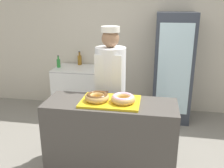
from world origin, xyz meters
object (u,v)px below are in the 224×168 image
donut_light_glaze (123,98)px  bottle_amber (80,60)px  serving_tray (110,101)px  brownie_back_right (122,94)px  baker_person (110,88)px  donut_chocolate_glaze (97,97)px  chest_freezer (79,89)px  brownie_back_left (104,93)px  bottle_green (59,63)px  beverage_fridge (173,68)px

donut_light_glaze → bottle_amber: bearing=118.5°
bottle_amber → serving_tray: bearing=-64.4°
serving_tray → brownie_back_right: bearing=58.8°
baker_person → donut_chocolate_glaze: bearing=-93.3°
serving_tray → chest_freezer: bearing=117.7°
baker_person → chest_freezer: 1.49m
donut_light_glaze → bottle_amber: (-1.10, 2.02, -0.06)m
brownie_back_left → chest_freezer: brownie_back_left is taller
serving_tray → brownie_back_left: 0.20m
donut_light_glaze → baker_person: baker_person is taller
brownie_back_left → bottle_amber: (-0.85, 1.82, -0.03)m
bottle_amber → brownie_back_left: bearing=-64.9°
donut_light_glaze → baker_person: 0.67m
serving_tray → baker_person: (-0.11, 0.59, -0.05)m
baker_person → chest_freezer: bearing=124.9°
brownie_back_right → bottle_green: size_ratio=0.36×
donut_light_glaze → bottle_amber: bottle_amber is taller
chest_freezer → bottle_amber: 0.57m
serving_tray → donut_light_glaze: 0.16m
brownie_back_left → bottle_amber: bearing=115.1°
brownie_back_right → baker_person: bearing=116.6°
bottle_amber → donut_chocolate_glaze: bearing=-68.0°
brownie_back_right → baker_person: (-0.21, 0.42, -0.08)m
beverage_fridge → bottle_green: size_ratio=8.38×
serving_tray → bottle_amber: bottle_amber is taller
brownie_back_left → brownie_back_right: bearing=0.0°
brownie_back_right → beverage_fridge: beverage_fridge is taller
beverage_fridge → chest_freezer: beverage_fridge is taller
donut_chocolate_glaze → serving_tray: bearing=11.4°
beverage_fridge → bottle_green: beverage_fridge is taller
brownie_back_right → chest_freezer: size_ratio=0.09×
baker_person → bottle_green: size_ratio=7.74×
baker_person → chest_freezer: (-0.81, 1.16, -0.46)m
donut_chocolate_glaze → donut_light_glaze: bearing=0.0°
bottle_green → donut_light_glaze: bearing=-51.1°
brownie_back_right → baker_person: baker_person is taller
donut_chocolate_glaze → bottle_amber: bottle_amber is taller
donut_light_glaze → brownie_back_right: donut_light_glaze is taller
donut_light_glaze → brownie_back_right: bearing=101.0°
donut_chocolate_glaze → baker_person: (0.04, 0.62, -0.11)m
chest_freezer → bottle_amber: bottle_amber is taller
bottle_amber → bottle_green: bearing=-140.4°
beverage_fridge → bottle_amber: (-1.72, 0.25, 0.02)m
brownie_back_right → beverage_fridge: (0.66, 1.57, -0.05)m
serving_tray → bottle_green: size_ratio=2.92×
donut_chocolate_glaze → chest_freezer: bearing=113.5°
brownie_back_right → donut_chocolate_glaze: bearing=-140.9°
brownie_back_right → brownie_back_left: bearing=180.0°
brownie_back_right → bottle_amber: size_ratio=0.31×
serving_tray → baker_person: 0.60m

